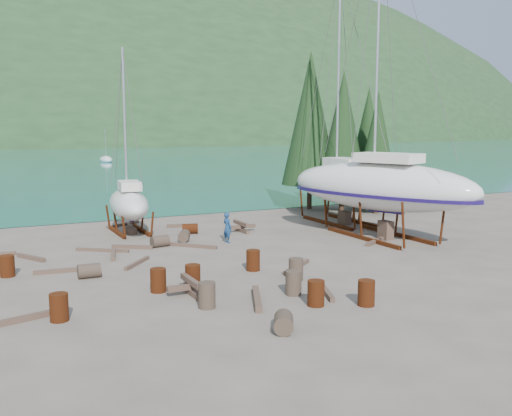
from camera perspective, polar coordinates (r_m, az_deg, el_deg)
name	(u,v)px	position (r m, az deg, el deg)	size (l,w,h in m)	color
ground	(265,264)	(25.30, 0.90, -5.66)	(600.00, 600.00, 0.00)	#564F43
far_house_right	(97,136)	(215.82, -15.65, 6.92)	(6.60, 5.60, 5.60)	beige
cypress_near_right	(343,131)	(41.37, 8.70, 7.66)	(3.60, 3.60, 10.00)	black
cypress_mid_right	(377,143)	(40.68, 12.05, 6.35)	(3.06, 3.06, 8.50)	black
cypress_back_left	(310,118)	(42.21, 5.46, 8.91)	(4.14, 4.14, 11.50)	black
cypress_far_right	(368,138)	(43.96, 11.15, 6.86)	(3.24, 3.24, 9.00)	black
moored_boat_mid	(106,160)	(104.17, -14.77, 4.68)	(2.00, 5.00, 6.05)	silver
large_sailboat_near	(380,186)	(31.68, 12.34, 2.21)	(7.00, 11.79, 17.87)	silver
large_sailboat_far	(341,184)	(36.08, 8.49, 2.43)	(3.13, 9.83, 15.44)	silver
small_sailboat_shore	(129,203)	(33.30, -12.61, 0.48)	(2.78, 6.70, 10.42)	silver
worker	(227,227)	(29.88, -2.89, -1.96)	(0.59, 0.39, 1.62)	navy
drum_0	(59,307)	(19.04, -19.10, -9.36)	(0.58, 0.58, 0.88)	#59240F
drum_1	(284,322)	(17.17, 2.77, -11.36)	(0.58, 0.58, 0.88)	#2D2823
drum_3	(316,293)	(19.59, 6.01, -8.47)	(0.58, 0.58, 0.88)	#59240F
drum_4	(190,229)	(32.69, -6.61, -2.06)	(0.58, 0.58, 0.88)	#59240F
drum_5	(293,283)	(20.76, 3.77, -7.49)	(0.58, 0.58, 0.88)	#2D2823
drum_7	(366,293)	(19.87, 10.97, -8.34)	(0.58, 0.58, 0.88)	#59240F
drum_8	(7,266)	(25.27, -23.62, -5.34)	(0.58, 0.58, 0.88)	#59240F
drum_9	(160,241)	(29.30, -9.58, -3.30)	(0.58, 0.58, 0.88)	#2D2823
drum_10	(193,276)	(21.76, -6.34, -6.79)	(0.58, 0.58, 0.88)	#59240F
drum_11	(184,236)	(30.55, -7.20, -2.79)	(0.58, 0.58, 0.88)	#2D2823
drum_13	(158,280)	(21.38, -9.75, -7.13)	(0.58, 0.58, 0.88)	#59240F
drum_14	(253,260)	(24.15, -0.29, -5.25)	(0.58, 0.58, 0.88)	#59240F
drum_15	(89,271)	(23.97, -16.35, -6.05)	(0.58, 0.58, 0.88)	#2D2823
drum_16	(207,295)	(19.33, -4.93, -8.68)	(0.58, 0.58, 0.88)	#2D2823
drum_17	(296,269)	(22.70, 4.01, -6.14)	(0.58, 0.58, 0.88)	#2D2823
timber_0	(131,227)	(35.19, -12.39, -1.84)	(0.14, 2.95, 0.14)	brown
timber_1	(375,241)	(30.48, 11.85, -3.29)	(0.19, 2.09, 0.19)	brown
timber_2	(31,258)	(28.15, -21.58, -4.63)	(0.19, 1.94, 0.19)	brown
timber_4	(132,247)	(29.21, -12.28, -3.82)	(0.17, 2.11, 0.17)	brown
timber_5	(297,267)	(24.61, 4.11, -5.88)	(0.16, 2.59, 0.16)	brown
timber_6	(182,226)	(34.91, -7.41, -1.76)	(0.19, 1.82, 0.19)	brown
timber_7	(327,293)	(20.96, 7.10, -8.39)	(0.17, 1.92, 0.17)	brown
timber_8	(113,254)	(27.64, -14.09, -4.53)	(0.19, 2.12, 0.19)	brown
timber_9	(123,224)	(36.08, -13.15, -1.62)	(0.15, 2.54, 0.15)	brown
timber_10	(190,246)	(29.06, -6.61, -3.75)	(0.16, 2.96, 0.16)	brown
timber_11	(137,263)	(25.77, -11.80, -5.40)	(0.15, 2.30, 0.15)	brown
timber_12	(61,271)	(25.20, -18.89, -5.96)	(0.17, 2.21, 0.17)	brown
timber_14	(22,319)	(19.47, -22.35, -10.22)	(0.18, 2.47, 0.18)	brown
timber_15	(102,250)	(28.83, -15.12, -4.09)	(0.15, 2.71, 0.15)	brown
timber_16	(257,299)	(20.01, 0.10, -9.05)	(0.23, 2.53, 0.23)	brown
timber_pile_fore	(191,287)	(20.91, -6.49, -7.81)	(1.80, 1.80, 0.60)	brown
timber_pile_aft	(241,227)	(33.06, -1.50, -1.88)	(1.80, 1.80, 0.60)	brown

